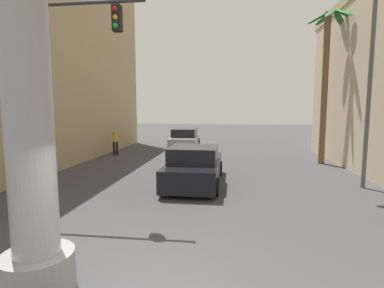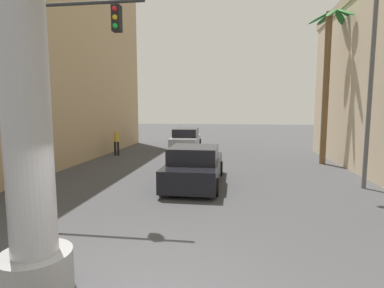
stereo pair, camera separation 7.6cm
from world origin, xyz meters
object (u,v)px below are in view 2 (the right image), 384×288
Objects in this scene: street_lamp at (361,62)px; palm_tree_mid_right at (329,69)px; traffic_light_mast at (23,66)px; car_far at (186,139)px; car_lead at (195,167)px; pedestrian_far_left at (116,140)px.

street_lamp is 0.97× the size of palm_tree_mid_right.
car_far is (2.67, 13.83, -3.54)m from traffic_light_mast.
car_lead is (-6.10, -0.21, -4.03)m from street_lamp.
car_far is (-8.08, 10.12, -4.00)m from street_lamp.
car_lead is at bearing -79.16° from car_far.
palm_tree_mid_right is (0.32, 4.90, 0.36)m from street_lamp.
pedestrian_far_left is (-1.35, 10.22, -3.29)m from traffic_light_mast.
car_lead is 2.87× the size of pedestrian_far_left.
traffic_light_mast is 3.60× the size of pedestrian_far_left.
car_far is at bearing 148.13° from palm_tree_mid_right.
pedestrian_far_left is (-4.01, -3.61, 0.25)m from car_far.
traffic_light_mast reaches higher than pedestrian_far_left.
car_far is at bearing 79.09° from traffic_light_mast.
car_lead is at bearing -178.00° from street_lamp.
car_lead and car_far have the same top height.
palm_tree_mid_right reaches higher than car_far.
car_far is 10.81m from palm_tree_mid_right.
car_far is 0.59× the size of palm_tree_mid_right.
car_lead is 9.31m from palm_tree_mid_right.
car_lead is at bearing 36.98° from traffic_light_mast.
traffic_light_mast is at bearing -82.48° from pedestrian_far_left.
palm_tree_mid_right is at bearing 38.53° from car_lead.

